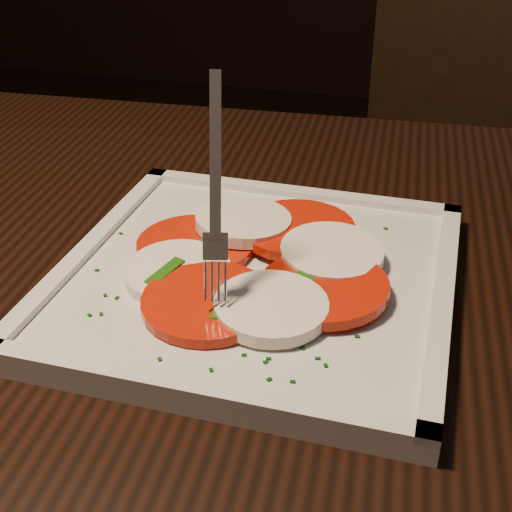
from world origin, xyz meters
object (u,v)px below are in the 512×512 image
(plate, at_px, (256,280))
(fork, at_px, (216,182))
(table, at_px, (291,381))
(chair, at_px, (455,193))

(plate, height_order, fork, fork)
(table, xyz_separation_m, plate, (-0.03, -0.01, 0.11))
(chair, bearing_deg, plate, -84.99)
(chair, distance_m, plate, 0.74)
(table, distance_m, chair, 0.70)
(plate, bearing_deg, fork, -118.49)
(chair, height_order, fork, chair)
(fork, bearing_deg, chair, 61.83)
(chair, xyz_separation_m, fork, (-0.18, -0.72, 0.32))
(chair, relative_size, plate, 3.08)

